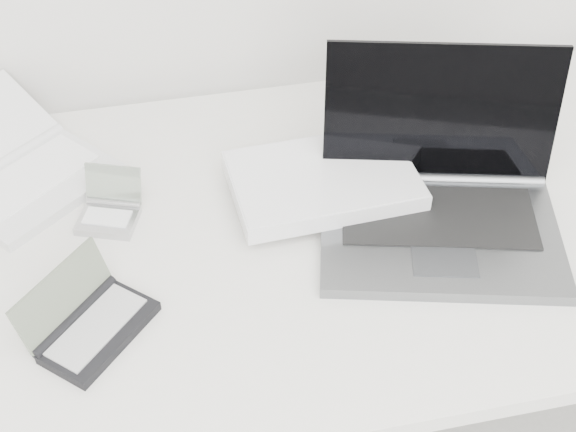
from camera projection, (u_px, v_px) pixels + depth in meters
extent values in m
cube|color=white|center=(301.00, 230.00, 1.33)|extent=(1.60, 0.80, 0.03)
cylinder|color=silver|center=(568.00, 194.00, 1.95)|extent=(0.04, 0.04, 0.70)
cube|color=slate|center=(440.00, 237.00, 1.29)|extent=(0.44, 0.35, 0.02)
cube|color=black|center=(439.00, 216.00, 1.31)|extent=(0.34, 0.22, 0.00)
cube|color=black|center=(441.00, 114.00, 1.31)|extent=(0.38, 0.15, 0.24)
cylinder|color=slate|center=(433.00, 179.00, 1.38)|extent=(0.37, 0.12, 0.02)
cube|color=#3C3E41|center=(445.00, 261.00, 1.23)|extent=(0.11, 0.09, 0.00)
cube|color=white|center=(323.00, 181.00, 1.35)|extent=(0.32, 0.22, 0.03)
cube|color=white|center=(323.00, 173.00, 1.34)|extent=(0.31, 0.21, 0.00)
cube|color=white|center=(38.00, 186.00, 1.38)|extent=(0.31, 0.30, 0.02)
cube|color=white|center=(30.00, 177.00, 1.38)|extent=(0.24, 0.22, 0.00)
cylinder|color=white|center=(5.00, 162.00, 1.41)|extent=(0.20, 0.17, 0.02)
cube|color=#B6B7BB|center=(108.00, 221.00, 1.32)|extent=(0.11, 0.10, 0.01)
cube|color=white|center=(107.00, 217.00, 1.31)|extent=(0.08, 0.06, 0.00)
cube|color=gray|center=(113.00, 184.00, 1.33)|extent=(0.10, 0.06, 0.06)
cylinder|color=#B6B7BB|center=(114.00, 203.00, 1.34)|extent=(0.09, 0.05, 0.01)
cube|color=black|center=(100.00, 332.00, 1.15)|extent=(0.18, 0.19, 0.02)
cube|color=#999999|center=(97.00, 327.00, 1.14)|extent=(0.15, 0.15, 0.00)
cube|color=#636C59|center=(62.00, 295.00, 1.14)|extent=(0.14, 0.14, 0.08)
cylinder|color=black|center=(75.00, 316.00, 1.16)|extent=(0.13, 0.13, 0.02)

